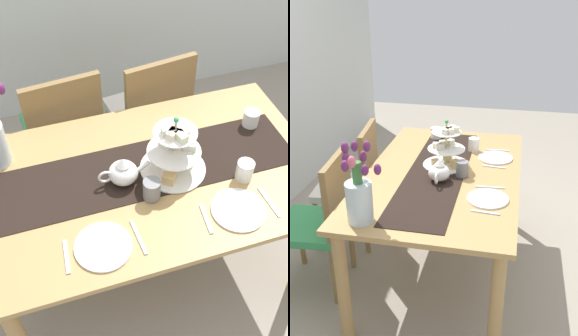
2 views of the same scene
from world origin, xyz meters
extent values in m
plane|color=gray|center=(0.00, 0.00, 0.00)|extent=(8.00, 8.00, 0.00)
cube|color=tan|center=(0.00, 0.00, 0.73)|extent=(1.56, 0.94, 0.03)
cylinder|color=tan|center=(-0.71, 0.40, 0.36)|extent=(0.07, 0.07, 0.71)
cylinder|color=tan|center=(0.71, 0.40, 0.36)|extent=(0.07, 0.07, 0.71)
cylinder|color=olive|center=(-0.14, 0.97, 0.21)|extent=(0.04, 0.04, 0.41)
cylinder|color=olive|center=(-0.50, 0.93, 0.21)|extent=(0.04, 0.04, 0.41)
cylinder|color=olive|center=(-0.11, 0.61, 0.21)|extent=(0.04, 0.04, 0.41)
cylinder|color=olive|center=(-0.47, 0.58, 0.21)|extent=(0.04, 0.04, 0.41)
cube|color=#389356|center=(-0.31, 0.77, 0.43)|extent=(0.46, 0.46, 0.05)
cube|color=olive|center=(-0.29, 0.58, 0.69)|extent=(0.42, 0.08, 0.45)
cylinder|color=olive|center=(0.38, 0.97, 0.21)|extent=(0.04, 0.04, 0.41)
cylinder|color=olive|center=(0.03, 0.93, 0.21)|extent=(0.04, 0.04, 0.41)
cylinder|color=olive|center=(0.43, 0.62, 0.21)|extent=(0.04, 0.04, 0.41)
cylinder|color=olive|center=(0.07, 0.57, 0.21)|extent=(0.04, 0.04, 0.41)
cube|color=silver|center=(0.23, 0.77, 0.43)|extent=(0.47, 0.47, 0.05)
cube|color=olive|center=(0.25, 0.58, 0.69)|extent=(0.42, 0.09, 0.45)
cube|color=black|center=(0.00, 0.04, 0.74)|extent=(1.38, 0.35, 0.00)
cylinder|color=beige|center=(0.11, 0.00, 0.88)|extent=(0.01, 0.01, 0.28)
cylinder|color=white|center=(0.11, 0.00, 0.75)|extent=(0.30, 0.30, 0.01)
cylinder|color=white|center=(0.11, 0.00, 0.86)|extent=(0.24, 0.24, 0.01)
cylinder|color=white|center=(0.11, 0.00, 0.97)|extent=(0.19, 0.19, 0.01)
cube|color=#DFD67F|center=(0.16, 0.00, 0.77)|extent=(0.06, 0.06, 0.04)
cube|color=beige|center=(0.05, 0.06, 0.77)|extent=(0.07, 0.06, 0.05)
cube|color=#E4BE78|center=(0.06, -0.07, 0.78)|extent=(0.08, 0.08, 0.05)
cube|color=beige|center=(0.17, -0.01, 0.88)|extent=(0.07, 0.06, 0.03)
cube|color=silver|center=(0.14, 0.03, 0.88)|extent=(0.07, 0.06, 0.03)
cube|color=#EFDFC7|center=(0.11, 0.06, 0.88)|extent=(0.04, 0.06, 0.03)
cube|color=silver|center=(0.08, 0.04, 0.88)|extent=(0.06, 0.07, 0.03)
cube|color=silver|center=(0.07, 0.00, 0.99)|extent=(0.06, 0.04, 0.03)
cube|color=beige|center=(0.08, -0.02, 0.99)|extent=(0.07, 0.06, 0.03)
cube|color=beige|center=(0.11, -0.05, 0.99)|extent=(0.05, 0.06, 0.03)
cube|color=beige|center=(0.13, -0.02, 0.99)|extent=(0.07, 0.06, 0.03)
sphere|color=#389356|center=(0.11, 0.00, 1.04)|extent=(0.02, 0.02, 0.02)
ellipsoid|color=white|center=(-0.13, 0.00, 0.79)|extent=(0.13, 0.13, 0.10)
cone|color=white|center=(-0.13, 0.00, 0.86)|extent=(0.06, 0.06, 0.04)
cylinder|color=white|center=(-0.04, 0.00, 0.80)|extent=(0.07, 0.02, 0.06)
torus|color=white|center=(-0.21, 0.00, 0.79)|extent=(0.07, 0.01, 0.07)
ellipsoid|color=#6B2860|center=(-0.55, 0.34, 1.10)|extent=(0.04, 0.04, 0.06)
cylinder|color=white|center=(0.58, 0.16, 0.78)|extent=(0.08, 0.08, 0.08)
cylinder|color=white|center=(-0.30, -0.31, 0.75)|extent=(0.23, 0.23, 0.01)
cube|color=silver|center=(-0.44, -0.31, 0.74)|extent=(0.03, 0.15, 0.01)
cube|color=silver|center=(-0.15, -0.31, 0.74)|extent=(0.02, 0.17, 0.01)
cylinder|color=white|center=(0.29, -0.31, 0.75)|extent=(0.23, 0.23, 0.01)
cube|color=silver|center=(0.14, -0.31, 0.74)|extent=(0.03, 0.15, 0.01)
cube|color=silver|center=(0.43, -0.31, 0.74)|extent=(0.02, 0.17, 0.01)
cylinder|color=slate|center=(-0.04, -0.13, 0.79)|extent=(0.08, 0.08, 0.09)
cylinder|color=white|center=(0.39, -0.15, 0.79)|extent=(0.08, 0.08, 0.09)
camera|label=1|loc=(-0.42, -1.22, 2.19)|focal=45.99mm
camera|label=2|loc=(-2.30, -0.42, 1.84)|focal=44.14mm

